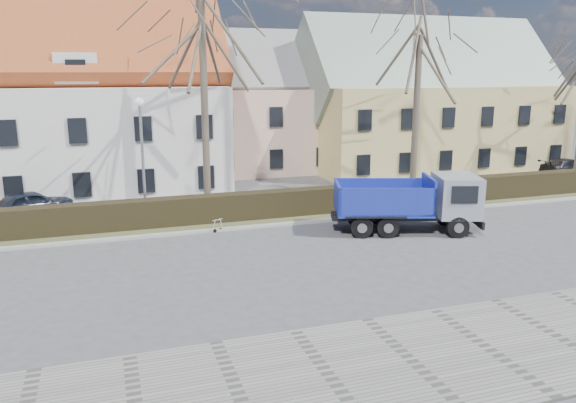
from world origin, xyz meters
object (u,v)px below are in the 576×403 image
object	(u,v)px
dump_truck	(402,203)
cart_frame	(214,226)
streetlight	(143,161)
parked_car_b	(568,167)
parked_car_a	(32,204)

from	to	relation	value
dump_truck	cart_frame	world-z (taller)	dump_truck
streetlight	cart_frame	xyz separation A→B (m)	(2.74, -2.63, -2.66)
cart_frame	streetlight	bearing A→B (deg)	136.17
parked_car_b	cart_frame	bearing A→B (deg)	98.09
dump_truck	streetlight	world-z (taller)	streetlight
dump_truck	parked_car_b	distance (m)	19.51
dump_truck	parked_car_b	xyz separation A→B (m)	(17.60, 8.39, -0.72)
cart_frame	dump_truck	bearing A→B (deg)	-16.44
streetlight	parked_car_a	distance (m)	6.47
parked_car_b	streetlight	bearing A→B (deg)	91.70
dump_truck	parked_car_a	distance (m)	17.96
cart_frame	parked_car_a	xyz separation A→B (m)	(-8.00, 5.59, 0.34)
cart_frame	parked_car_a	size ratio (longest dim) A/B	0.18
streetlight	cart_frame	size ratio (longest dim) A/B	8.20
streetlight	parked_car_a	world-z (taller)	streetlight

